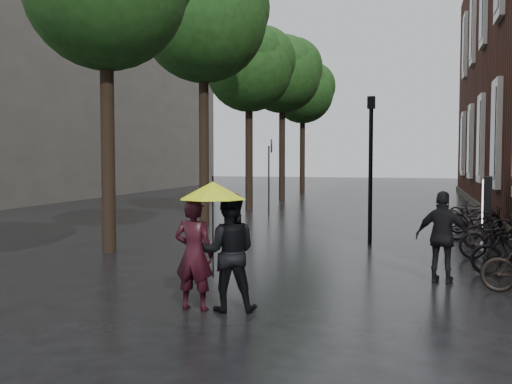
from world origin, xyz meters
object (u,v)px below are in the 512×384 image
(person_burgundy, at_px, (194,254))
(parked_bicycles, at_px, (486,227))
(pedestrian_walking, at_px, (443,237))
(person_black, at_px, (229,252))
(lamp_post, at_px, (371,155))
(ad_lightbox, at_px, (487,205))

(person_burgundy, xyz_separation_m, parked_bicycles, (4.88, 8.18, -0.37))
(pedestrian_walking, bearing_deg, parked_bicycles, -91.85)
(person_black, xyz_separation_m, lamp_post, (1.47, 7.37, 1.44))
(pedestrian_walking, relative_size, ad_lightbox, 0.98)
(person_burgundy, height_order, pedestrian_walking, person_burgundy)
(parked_bicycles, distance_m, lamp_post, 3.51)
(person_black, height_order, pedestrian_walking, person_black)
(person_black, relative_size, parked_bicycles, 0.15)
(ad_lightbox, xyz_separation_m, lamp_post, (-3.16, -3.02, 1.46))
(person_burgundy, xyz_separation_m, lamp_post, (1.98, 7.47, 1.48))
(person_black, bearing_deg, pedestrian_walking, -151.71)
(person_black, distance_m, parked_bicycles, 9.20)
(person_burgundy, bearing_deg, person_black, -167.02)
(pedestrian_walking, bearing_deg, lamp_post, -58.47)
(person_burgundy, height_order, person_black, person_black)
(person_burgundy, height_order, lamp_post, lamp_post)
(parked_bicycles, bearing_deg, person_black, -118.39)
(parked_bicycles, height_order, ad_lightbox, ad_lightbox)
(ad_lightbox, bearing_deg, lamp_post, -129.73)
(ad_lightbox, bearing_deg, person_burgundy, -109.57)
(person_black, height_order, ad_lightbox, person_black)
(pedestrian_walking, relative_size, parked_bicycles, 0.14)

